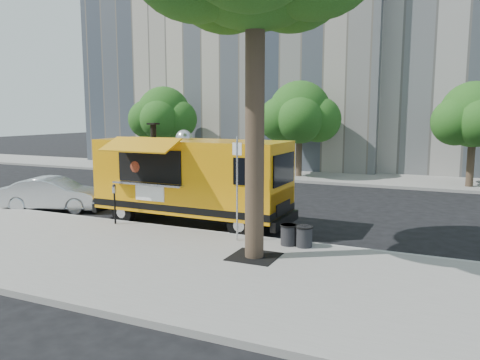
% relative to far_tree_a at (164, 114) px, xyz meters
% --- Properties ---
extents(ground, '(120.00, 120.00, 0.00)m').
position_rel_far_tree_a_xyz_m(ground, '(10.00, -12.30, -3.78)').
color(ground, black).
rests_on(ground, ground).
extents(sidewalk, '(60.00, 6.00, 0.15)m').
position_rel_far_tree_a_xyz_m(sidewalk, '(10.00, -16.30, -3.70)').
color(sidewalk, gray).
rests_on(sidewalk, ground).
extents(curb, '(60.00, 0.14, 0.16)m').
position_rel_far_tree_a_xyz_m(curb, '(10.00, -13.23, -3.70)').
color(curb, '#999993').
rests_on(curb, ground).
extents(far_sidewalk, '(60.00, 5.00, 0.15)m').
position_rel_far_tree_a_xyz_m(far_sidewalk, '(10.00, 1.20, -3.70)').
color(far_sidewalk, gray).
rests_on(far_sidewalk, ground).
extents(building_left, '(22.00, 14.00, 24.00)m').
position_rel_far_tree_a_xyz_m(building_left, '(2.00, 9.70, 8.22)').
color(building_left, '#A39887').
rests_on(building_left, ground).
extents(tree_well, '(1.20, 1.20, 0.02)m').
position_rel_far_tree_a_xyz_m(tree_well, '(12.60, -15.10, -3.62)').
color(tree_well, black).
rests_on(tree_well, sidewalk).
extents(far_tree_a, '(3.42, 3.42, 5.36)m').
position_rel_far_tree_a_xyz_m(far_tree_a, '(0.00, 0.00, 0.00)').
color(far_tree_a, '#33261C').
rests_on(far_tree_a, far_sidewalk).
extents(far_tree_b, '(3.60, 3.60, 5.50)m').
position_rel_far_tree_a_xyz_m(far_tree_b, '(9.00, 0.40, 0.06)').
color(far_tree_b, '#33261C').
rests_on(far_tree_b, far_sidewalk).
extents(far_tree_c, '(3.24, 3.24, 5.21)m').
position_rel_far_tree_a_xyz_m(far_tree_c, '(18.00, 0.10, -0.06)').
color(far_tree_c, '#33261C').
rests_on(far_tree_c, far_sidewalk).
extents(sign_post, '(0.28, 0.06, 3.00)m').
position_rel_far_tree_a_xyz_m(sign_post, '(11.55, -13.85, -1.93)').
color(sign_post, silver).
rests_on(sign_post, sidewalk).
extents(parking_meter, '(0.11, 0.11, 1.33)m').
position_rel_far_tree_a_xyz_m(parking_meter, '(7.00, -13.65, -2.79)').
color(parking_meter, black).
rests_on(parking_meter, sidewalk).
extents(food_truck, '(6.99, 3.26, 3.43)m').
position_rel_far_tree_a_xyz_m(food_truck, '(9.01, -12.13, -2.16)').
color(food_truck, orange).
rests_on(food_truck, ground).
extents(sedan, '(4.19, 2.52, 1.30)m').
position_rel_far_tree_a_xyz_m(sedan, '(2.95, -12.30, -3.12)').
color(sedan, '#B4B6BB').
rests_on(sedan, ground).
extents(trash_bin_left, '(0.48, 0.48, 0.58)m').
position_rel_far_tree_a_xyz_m(trash_bin_left, '(13.06, -13.69, -3.32)').
color(trash_bin_left, black).
rests_on(trash_bin_left, sidewalk).
extents(trash_bin_right, '(0.48, 0.48, 0.58)m').
position_rel_far_tree_a_xyz_m(trash_bin_right, '(13.50, -13.69, -3.32)').
color(trash_bin_right, black).
rests_on(trash_bin_right, sidewalk).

